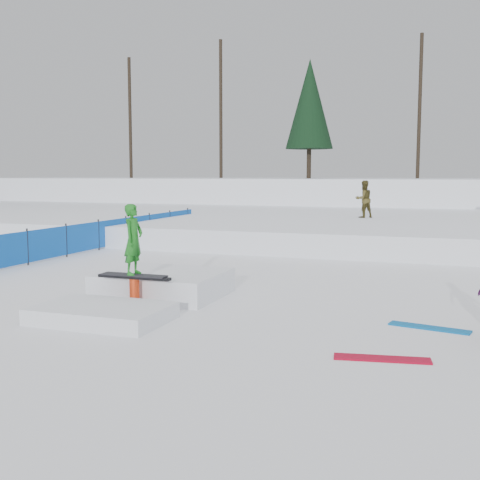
% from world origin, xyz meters
% --- Properties ---
extents(ground, '(120.00, 120.00, 0.00)m').
position_xyz_m(ground, '(0.00, 0.00, 0.00)').
color(ground, white).
extents(snow_berm, '(60.00, 14.00, 2.40)m').
position_xyz_m(snow_berm, '(0.00, 30.00, 1.20)').
color(snow_berm, white).
rests_on(snow_berm, ground).
extents(snow_midrise, '(50.00, 18.00, 0.80)m').
position_xyz_m(snow_midrise, '(0.00, 16.00, 0.40)').
color(snow_midrise, white).
rests_on(snow_midrise, ground).
extents(safety_fence, '(0.05, 16.00, 1.10)m').
position_xyz_m(safety_fence, '(-6.50, 6.60, 0.55)').
color(safety_fence, '#0E4FB0').
rests_on(safety_fence, ground).
extents(treeline, '(40.24, 4.22, 10.50)m').
position_xyz_m(treeline, '(6.18, 28.28, 7.45)').
color(treeline, black).
rests_on(treeline, snow_berm).
extents(walker_olive, '(1.00, 0.98, 1.63)m').
position_xyz_m(walker_olive, '(1.68, 14.78, 1.61)').
color(walker_olive, '#443C18').
rests_on(walker_olive, snow_midrise).
extents(loose_board_red, '(1.43, 0.51, 0.03)m').
position_xyz_m(loose_board_red, '(4.50, -3.00, 0.01)').
color(loose_board_red, '#9F041E').
rests_on(loose_board_red, ground).
extents(loose_board_teal, '(1.43, 0.56, 0.03)m').
position_xyz_m(loose_board_teal, '(5.08, -0.90, 0.01)').
color(loose_board_teal, '#065A9F').
rests_on(loose_board_teal, ground).
extents(jib_rail_feature, '(2.60, 4.40, 2.11)m').
position_xyz_m(jib_rail_feature, '(-0.64, -0.61, 0.30)').
color(jib_rail_feature, white).
rests_on(jib_rail_feature, ground).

